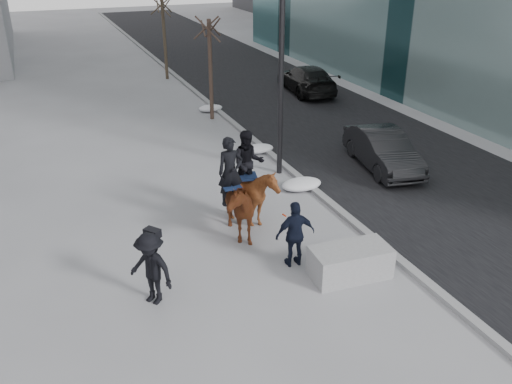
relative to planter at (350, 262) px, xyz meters
name	(u,v)px	position (x,y,z in m)	size (l,w,h in m)	color
ground	(274,264)	(-1.49, 1.19, -0.38)	(120.00, 120.00, 0.00)	gray
road	(325,121)	(5.51, 11.19, -0.38)	(8.00, 90.00, 0.01)	black
curb	(243,131)	(1.51, 11.19, -0.32)	(0.25, 90.00, 0.12)	gray
planter	(350,262)	(0.00, 0.00, 0.00)	(1.92, 0.96, 0.77)	#98989A
car_near	(383,150)	(4.72, 5.57, 0.31)	(1.46, 4.19, 1.38)	black
car_far	(307,79)	(7.09, 16.13, 0.34)	(2.02, 4.97, 1.44)	black
tree_near	(210,65)	(0.91, 13.54, 2.08)	(1.20, 1.20, 4.92)	#392821
tree_far	(164,35)	(0.91, 22.09, 2.12)	(1.20, 1.20, 5.00)	#342A1F
mounted_left	(233,201)	(-1.93, 3.02, 0.66)	(1.06, 2.20, 2.81)	#532F10
mounted_right	(250,188)	(-1.24, 3.48, 0.73)	(1.80, 1.94, 2.77)	#461F0E
feeder	(295,234)	(-1.03, 0.97, 0.49)	(1.05, 0.89, 1.75)	black
camera_crew	(151,268)	(-4.68, 0.80, 0.50)	(1.21, 1.29, 1.75)	black
lamppost	(284,28)	(1.11, 6.39, 4.61)	(0.25, 1.95, 9.09)	black
snow_piles	(258,148)	(1.21, 8.71, -0.22)	(1.38, 10.52, 0.35)	silver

